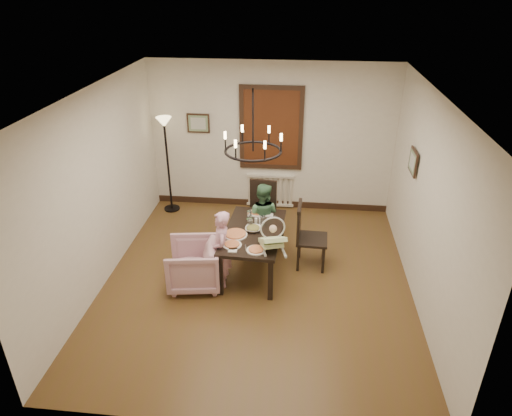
% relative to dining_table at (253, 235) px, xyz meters
% --- Properties ---
extents(room_shell, '(4.51, 5.00, 2.81)m').
position_rel_dining_table_xyz_m(room_shell, '(0.09, 0.08, 0.79)').
color(room_shell, brown).
rests_on(room_shell, ground).
extents(dining_table, '(0.92, 1.53, 0.70)m').
position_rel_dining_table_xyz_m(dining_table, '(0.00, 0.00, 0.00)').
color(dining_table, black).
rests_on(dining_table, room_shell).
extents(chair_far, '(0.50, 0.50, 1.04)m').
position_rel_dining_table_xyz_m(chair_far, '(0.03, 0.91, -0.09)').
color(chair_far, black).
rests_on(chair_far, room_shell).
extents(chair_right, '(0.49, 0.49, 1.06)m').
position_rel_dining_table_xyz_m(chair_right, '(0.88, 0.22, -0.08)').
color(chair_right, black).
rests_on(chair_right, room_shell).
extents(armchair, '(0.86, 0.84, 0.69)m').
position_rel_dining_table_xyz_m(armchair, '(-0.82, -0.47, -0.26)').
color(armchair, '#CA9AA3').
rests_on(armchair, room_shell).
extents(elderly_woman, '(0.30, 0.40, 0.99)m').
position_rel_dining_table_xyz_m(elderly_woman, '(-0.42, -0.41, -0.12)').
color(elderly_woman, '#D999AF').
rests_on(elderly_woman, room_shell).
extents(seated_man, '(0.53, 0.45, 0.98)m').
position_rel_dining_table_xyz_m(seated_man, '(0.08, 0.63, -0.12)').
color(seated_man, '#487A52').
rests_on(seated_man, room_shell).
extents(baby_bouncer, '(0.50, 0.59, 0.33)m').
position_rel_dining_table_xyz_m(baby_bouncer, '(0.32, -0.48, 0.25)').
color(baby_bouncer, beige).
rests_on(baby_bouncer, dining_table).
extents(salad_bowl, '(0.28, 0.28, 0.07)m').
position_rel_dining_table_xyz_m(salad_bowl, '(-0.00, -0.00, 0.12)').
color(salad_bowl, white).
rests_on(salad_bowl, dining_table).
extents(pizza_platter, '(0.35, 0.35, 0.04)m').
position_rel_dining_table_xyz_m(pizza_platter, '(-0.24, -0.17, 0.10)').
color(pizza_platter, tan).
rests_on(pizza_platter, dining_table).
extents(drinking_glass, '(0.08, 0.08, 0.15)m').
position_rel_dining_table_xyz_m(drinking_glass, '(-0.05, 0.06, 0.16)').
color(drinking_glass, silver).
rests_on(drinking_glass, dining_table).
extents(window_blinds, '(1.00, 0.03, 1.40)m').
position_rel_dining_table_xyz_m(window_blinds, '(0.09, 2.17, 0.99)').
color(window_blinds, '#542710').
rests_on(window_blinds, room_shell).
extents(radiator, '(0.92, 0.12, 0.62)m').
position_rel_dining_table_xyz_m(radiator, '(0.09, 2.19, -0.26)').
color(radiator, silver).
rests_on(radiator, room_shell).
extents(picture_back, '(0.42, 0.03, 0.36)m').
position_rel_dining_table_xyz_m(picture_back, '(-1.26, 2.18, 1.04)').
color(picture_back, black).
rests_on(picture_back, room_shell).
extents(picture_right, '(0.03, 0.42, 0.36)m').
position_rel_dining_table_xyz_m(picture_right, '(2.30, 0.61, 1.04)').
color(picture_right, black).
rests_on(picture_right, room_shell).
extents(floor_lamp, '(0.30, 0.30, 1.80)m').
position_rel_dining_table_xyz_m(floor_lamp, '(-1.81, 1.86, 0.29)').
color(floor_lamp, black).
rests_on(floor_lamp, room_shell).
extents(chandelier, '(0.80, 0.80, 0.04)m').
position_rel_dining_table_xyz_m(chandelier, '(-0.00, 0.00, 1.34)').
color(chandelier, black).
rests_on(chandelier, room_shell).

